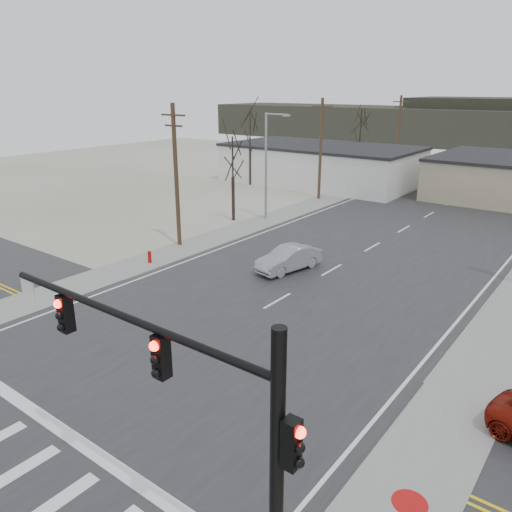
{
  "coord_description": "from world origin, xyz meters",
  "views": [
    {
      "loc": [
        14.01,
        -12.39,
        11.0
      ],
      "look_at": [
        -0.92,
        7.31,
        2.6
      ],
      "focal_mm": 35.0,
      "sensor_mm": 36.0,
      "label": 1
    }
  ],
  "objects_px": {
    "sedan_crossing": "(288,259)",
    "car_far_a": "(501,197)",
    "fire_hydrant": "(150,257)",
    "traffic_signal_mast": "(201,413)",
    "car_far_b": "(425,171)"
  },
  "relations": [
    {
      "from": "traffic_signal_mast",
      "to": "car_far_a",
      "type": "xyz_separation_m",
      "value": [
        -3.84,
        46.84,
        -3.91
      ]
    },
    {
      "from": "sedan_crossing",
      "to": "car_far_b",
      "type": "height_order",
      "value": "sedan_crossing"
    },
    {
      "from": "fire_hydrant",
      "to": "traffic_signal_mast",
      "type": "bearing_deg",
      "value": -38.13
    },
    {
      "from": "car_far_b",
      "to": "car_far_a",
      "type": "bearing_deg",
      "value": -63.98
    },
    {
      "from": "fire_hydrant",
      "to": "sedan_crossing",
      "type": "height_order",
      "value": "sedan_crossing"
    },
    {
      "from": "traffic_signal_mast",
      "to": "fire_hydrant",
      "type": "distance_m",
      "value": 23.39
    },
    {
      "from": "car_far_b",
      "to": "traffic_signal_mast",
      "type": "bearing_deg",
      "value": -94.63
    },
    {
      "from": "sedan_crossing",
      "to": "car_far_a",
      "type": "distance_m",
      "value": 28.96
    },
    {
      "from": "car_far_a",
      "to": "car_far_b",
      "type": "height_order",
      "value": "car_far_a"
    },
    {
      "from": "sedan_crossing",
      "to": "car_far_a",
      "type": "xyz_separation_m",
      "value": [
        6.25,
        28.28,
        -0.04
      ]
    },
    {
      "from": "traffic_signal_mast",
      "to": "fire_hydrant",
      "type": "bearing_deg",
      "value": 141.87
    },
    {
      "from": "traffic_signal_mast",
      "to": "car_far_a",
      "type": "relative_size",
      "value": 1.81
    },
    {
      "from": "traffic_signal_mast",
      "to": "car_far_b",
      "type": "distance_m",
      "value": 60.34
    },
    {
      "from": "traffic_signal_mast",
      "to": "car_far_a",
      "type": "bearing_deg",
      "value": 94.68
    },
    {
      "from": "car_far_a",
      "to": "fire_hydrant",
      "type": "bearing_deg",
      "value": 79.9
    }
  ]
}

